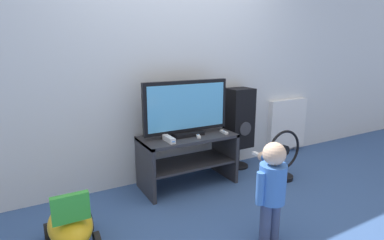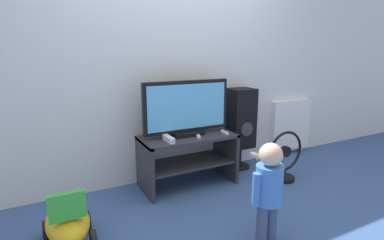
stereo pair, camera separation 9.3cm
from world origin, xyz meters
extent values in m
plane|color=#38568C|center=(0.00, 0.00, 0.00)|extent=(16.00, 16.00, 0.00)
cube|color=silver|center=(0.00, 0.56, 1.30)|extent=(10.00, 0.06, 2.60)
cube|color=#2D2D33|center=(0.00, 0.24, 0.53)|extent=(0.98, 0.48, 0.03)
cube|color=#2D2D33|center=(0.00, 0.24, 0.24)|extent=(0.94, 0.44, 0.02)
cube|color=#2D2D33|center=(-0.47, 0.24, 0.27)|extent=(0.04, 0.48, 0.54)
cube|color=#2D2D33|center=(0.47, 0.24, 0.27)|extent=(0.04, 0.48, 0.54)
cube|color=black|center=(0.00, 0.26, 0.56)|extent=(0.33, 0.20, 0.04)
cube|color=black|center=(0.00, 0.26, 0.84)|extent=(0.93, 0.05, 0.52)
cube|color=#59B2EA|center=(0.00, 0.24, 0.84)|extent=(0.86, 0.01, 0.45)
cube|color=white|center=(-0.26, 0.14, 0.57)|extent=(0.05, 0.20, 0.05)
cube|color=#3F8CE5|center=(-0.26, 0.04, 0.57)|extent=(0.03, 0.00, 0.01)
cube|color=white|center=(0.38, 0.13, 0.55)|extent=(0.05, 0.13, 0.02)
cylinder|color=#337FD8|center=(0.38, 0.13, 0.57)|extent=(0.01, 0.01, 0.00)
cube|color=white|center=(0.07, 0.15, 0.55)|extent=(0.07, 0.13, 0.02)
cylinder|color=#337FD8|center=(0.07, 0.15, 0.57)|extent=(0.01, 0.01, 0.00)
cylinder|color=#3F4C72|center=(0.03, -0.91, 0.16)|extent=(0.08, 0.08, 0.32)
cylinder|color=#3F4C72|center=(0.12, -0.91, 0.16)|extent=(0.08, 0.08, 0.32)
cylinder|color=#3F72C6|center=(0.08, -0.91, 0.46)|extent=(0.20, 0.20, 0.29)
sphere|color=beige|center=(0.08, -0.91, 0.69)|extent=(0.17, 0.17, 0.17)
cylinder|color=#3F72C6|center=(-0.04, -0.91, 0.45)|extent=(0.06, 0.06, 0.24)
cylinder|color=#3F72C6|center=(0.19, -0.79, 0.57)|extent=(0.06, 0.24, 0.06)
sphere|color=beige|center=(0.19, -0.67, 0.57)|extent=(0.07, 0.07, 0.07)
cube|color=white|center=(0.19, -0.63, 0.57)|extent=(0.03, 0.13, 0.02)
cylinder|color=black|center=(0.78, 0.38, 0.01)|extent=(0.27, 0.27, 0.02)
cylinder|color=black|center=(0.78, 0.38, 0.13)|extent=(0.05, 0.05, 0.26)
cube|color=black|center=(0.78, 0.38, 0.62)|extent=(0.29, 0.25, 0.70)
cylinder|color=#38383D|center=(0.78, 0.26, 0.51)|extent=(0.16, 0.01, 0.16)
cylinder|color=black|center=(0.99, -0.15, 0.02)|extent=(0.24, 0.24, 0.04)
cylinder|color=black|center=(0.99, -0.15, 0.08)|extent=(0.04, 0.04, 0.08)
torus|color=black|center=(0.99, -0.15, 0.33)|extent=(0.46, 0.03, 0.46)
cylinder|color=black|center=(0.99, -0.15, 0.33)|extent=(0.12, 0.05, 0.12)
ellipsoid|color=gold|center=(-1.23, -0.27, 0.18)|extent=(0.30, 0.53, 0.21)
cube|color=green|center=(-1.23, -0.42, 0.38)|extent=(0.24, 0.05, 0.19)
cylinder|color=black|center=(-1.38, -0.13, 0.07)|extent=(0.04, 0.15, 0.15)
cylinder|color=black|center=(-1.08, -0.13, 0.07)|extent=(0.04, 0.15, 0.15)
cube|color=white|center=(1.70, 0.49, 0.40)|extent=(0.65, 0.08, 0.69)
cube|color=silver|center=(1.47, 0.49, 0.03)|extent=(0.03, 0.05, 0.06)
cube|color=silver|center=(1.92, 0.49, 0.03)|extent=(0.03, 0.05, 0.06)
camera|label=1|loc=(-1.41, -2.38, 1.40)|focal=28.00mm
camera|label=2|loc=(-1.32, -2.42, 1.40)|focal=28.00mm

